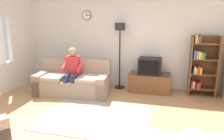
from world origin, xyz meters
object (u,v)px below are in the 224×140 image
at_px(floor_lamp, 120,38).
at_px(person_on_couch, 72,69).
at_px(tv, 150,66).
at_px(tv_stand, 149,83).
at_px(couch, 73,82).
at_px(bookshelf, 201,65).

xyz_separation_m(floor_lamp, person_on_couch, (-1.06, -0.89, -0.75)).
bearing_deg(floor_lamp, person_on_couch, -140.06).
bearing_deg(person_on_couch, tv, 21.73).
xyz_separation_m(tv_stand, tv, (0.00, -0.02, 0.47)).
xyz_separation_m(couch, floor_lamp, (1.09, 0.78, 1.14)).
bearing_deg(bookshelf, floor_lamp, 179.26).
xyz_separation_m(tv, bookshelf, (1.29, 0.10, 0.08)).
xyz_separation_m(couch, person_on_couch, (0.03, -0.11, 0.39)).
bearing_deg(bookshelf, person_on_couch, -165.00).
relative_size(couch, floor_lamp, 1.06).
distance_m(couch, person_on_couch, 0.40).
height_order(tv, floor_lamp, floor_lamp).
height_order(tv_stand, tv, tv).
relative_size(tv_stand, tv, 1.83).
height_order(tv_stand, bookshelf, bookshelf).
distance_m(floor_lamp, person_on_couch, 1.58).
bearing_deg(floor_lamp, couch, -144.52).
distance_m(couch, tv_stand, 2.07).
height_order(tv, bookshelf, bookshelf).
bearing_deg(floor_lamp, tv, -8.17).
xyz_separation_m(tv, person_on_couch, (-1.92, -0.77, -0.02)).
relative_size(tv, person_on_couch, 0.48).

